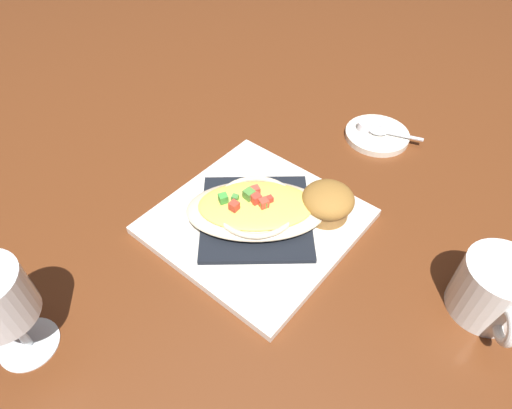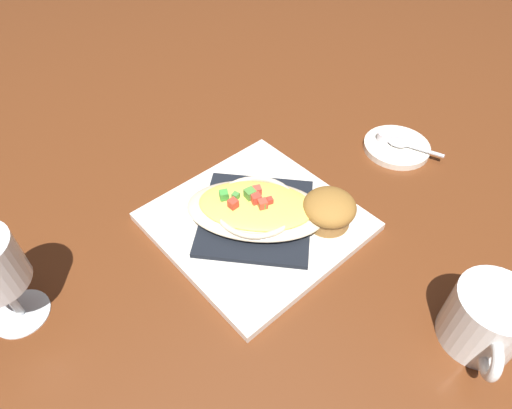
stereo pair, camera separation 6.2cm
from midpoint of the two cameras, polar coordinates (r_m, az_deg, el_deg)
ground_plane at (r=0.65m, az=2.72°, el=-2.74°), size 2.60×2.60×0.00m
square_plate at (r=0.65m, az=2.74°, el=-2.37°), size 0.27×0.27×0.01m
folded_napkin at (r=0.64m, az=2.77°, el=-1.77°), size 0.23×0.23×0.01m
gratin_dish at (r=0.62m, az=2.82°, el=-0.58°), size 0.23×0.22×0.04m
muffin at (r=0.63m, az=12.32°, el=-0.80°), size 0.08×0.08×0.05m
coffee_mug at (r=0.59m, az=30.47°, el=-13.22°), size 0.09×0.11×0.08m
creamer_saucer at (r=0.82m, az=19.98°, el=6.99°), size 0.11×0.11×0.01m
spoon at (r=0.82m, az=20.49°, el=7.44°), size 0.10×0.05×0.01m
creamer_cup_0 at (r=0.82m, az=18.51°, el=8.35°), size 0.02×0.02×0.02m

